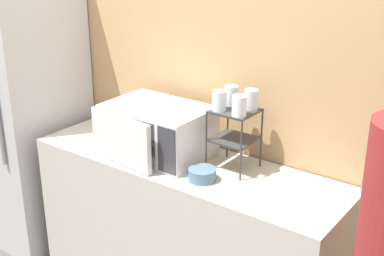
{
  "coord_description": "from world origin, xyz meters",
  "views": [
    {
      "loc": [
        1.63,
        -1.85,
        2.17
      ],
      "look_at": [
        0.03,
        0.31,
        1.11
      ],
      "focal_mm": 50.0,
      "sensor_mm": 36.0,
      "label": 1
    }
  ],
  "objects_px": {
    "glass_back_left": "(231,95)",
    "glass_back_right": "(251,99)",
    "glass_front_right": "(239,106)",
    "bowl": "(202,175)",
    "dish_rack": "(234,127)",
    "refrigerator": "(27,107)",
    "microwave": "(156,130)",
    "glass_front_left": "(219,101)"
  },
  "relations": [
    {
      "from": "glass_back_right",
      "to": "glass_front_right",
      "type": "relative_size",
      "value": 1.0
    },
    {
      "from": "microwave",
      "to": "refrigerator",
      "type": "bearing_deg",
      "value": -177.92
    },
    {
      "from": "dish_rack",
      "to": "glass_front_right",
      "type": "xyz_separation_m",
      "value": [
        0.06,
        -0.06,
        0.15
      ]
    },
    {
      "from": "glass_back_right",
      "to": "glass_back_left",
      "type": "xyz_separation_m",
      "value": [
        -0.12,
        -0.0,
        0.0
      ]
    },
    {
      "from": "microwave",
      "to": "refrigerator",
      "type": "relative_size",
      "value": 0.3
    },
    {
      "from": "glass_front_right",
      "to": "bowl",
      "type": "xyz_separation_m",
      "value": [
        -0.11,
        -0.16,
        -0.35
      ]
    },
    {
      "from": "dish_rack",
      "to": "bowl",
      "type": "relative_size",
      "value": 2.33
    },
    {
      "from": "microwave",
      "to": "dish_rack",
      "type": "xyz_separation_m",
      "value": [
        0.46,
        0.1,
        0.09
      ]
    },
    {
      "from": "glass_front_right",
      "to": "refrigerator",
      "type": "xyz_separation_m",
      "value": [
        -1.64,
        -0.08,
        -0.32
      ]
    },
    {
      "from": "dish_rack",
      "to": "glass_front_left",
      "type": "distance_m",
      "value": 0.17
    },
    {
      "from": "microwave",
      "to": "dish_rack",
      "type": "relative_size",
      "value": 1.75
    },
    {
      "from": "glass_front_right",
      "to": "bowl",
      "type": "relative_size",
      "value": 0.73
    },
    {
      "from": "bowl",
      "to": "glass_back_right",
      "type": "bearing_deg",
      "value": 69.12
    },
    {
      "from": "glass_back_right",
      "to": "glass_front_right",
      "type": "bearing_deg",
      "value": -88.0
    },
    {
      "from": "bowl",
      "to": "refrigerator",
      "type": "height_order",
      "value": "refrigerator"
    },
    {
      "from": "glass_back_left",
      "to": "bowl",
      "type": "xyz_separation_m",
      "value": [
        0.01,
        -0.28,
        -0.35
      ]
    },
    {
      "from": "microwave",
      "to": "glass_back_left",
      "type": "bearing_deg",
      "value": 22.18
    },
    {
      "from": "glass_front_left",
      "to": "glass_back_right",
      "type": "height_order",
      "value": "same"
    },
    {
      "from": "dish_rack",
      "to": "refrigerator",
      "type": "height_order",
      "value": "refrigerator"
    },
    {
      "from": "glass_back_left",
      "to": "bowl",
      "type": "bearing_deg",
      "value": -87.21
    },
    {
      "from": "dish_rack",
      "to": "bowl",
      "type": "xyz_separation_m",
      "value": [
        -0.05,
        -0.22,
        -0.21
      ]
    },
    {
      "from": "microwave",
      "to": "glass_back_left",
      "type": "height_order",
      "value": "glass_back_left"
    },
    {
      "from": "dish_rack",
      "to": "glass_back_right",
      "type": "bearing_deg",
      "value": 46.38
    },
    {
      "from": "glass_back_right",
      "to": "glass_back_left",
      "type": "distance_m",
      "value": 0.12
    },
    {
      "from": "dish_rack",
      "to": "bowl",
      "type": "bearing_deg",
      "value": -102.45
    },
    {
      "from": "glass_front_right",
      "to": "bowl",
      "type": "distance_m",
      "value": 0.4
    },
    {
      "from": "bowl",
      "to": "refrigerator",
      "type": "bearing_deg",
      "value": 177.14
    },
    {
      "from": "dish_rack",
      "to": "glass_back_left",
      "type": "xyz_separation_m",
      "value": [
        -0.06,
        0.06,
        0.15
      ]
    },
    {
      "from": "microwave",
      "to": "glass_back_left",
      "type": "distance_m",
      "value": 0.49
    },
    {
      "from": "glass_front_left",
      "to": "bowl",
      "type": "relative_size",
      "value": 0.73
    },
    {
      "from": "glass_back_right",
      "to": "glass_front_left",
      "type": "bearing_deg",
      "value": -136.63
    },
    {
      "from": "glass_back_left",
      "to": "glass_back_right",
      "type": "bearing_deg",
      "value": 1.95
    },
    {
      "from": "bowl",
      "to": "glass_front_left",
      "type": "bearing_deg",
      "value": 94.98
    },
    {
      "from": "glass_back_right",
      "to": "glass_front_right",
      "type": "xyz_separation_m",
      "value": [
        0.0,
        -0.12,
        0.0
      ]
    },
    {
      "from": "dish_rack",
      "to": "refrigerator",
      "type": "distance_m",
      "value": 1.59
    },
    {
      "from": "glass_front_left",
      "to": "bowl",
      "type": "distance_m",
      "value": 0.39
    },
    {
      "from": "glass_front_left",
      "to": "glass_front_right",
      "type": "distance_m",
      "value": 0.13
    },
    {
      "from": "dish_rack",
      "to": "microwave",
      "type": "bearing_deg",
      "value": -167.28
    },
    {
      "from": "glass_back_right",
      "to": "dish_rack",
      "type": "bearing_deg",
      "value": -133.62
    },
    {
      "from": "refrigerator",
      "to": "glass_back_right",
      "type": "bearing_deg",
      "value": 7.17
    },
    {
      "from": "microwave",
      "to": "bowl",
      "type": "xyz_separation_m",
      "value": [
        0.41,
        -0.12,
        -0.11
      ]
    },
    {
      "from": "glass_front_left",
      "to": "glass_back_right",
      "type": "bearing_deg",
      "value": 43.37
    }
  ]
}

